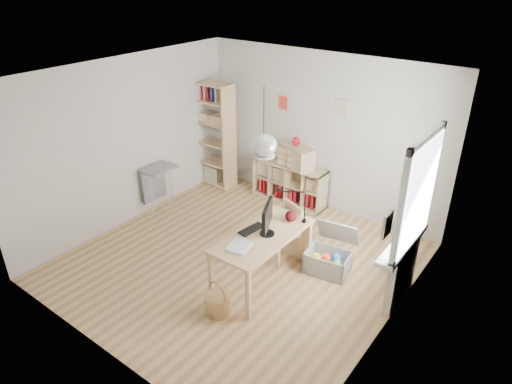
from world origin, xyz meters
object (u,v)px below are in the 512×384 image
Objects in this scene: storage_chest at (330,257)px; monitor at (267,218)px; tall_bookshelf at (213,130)px; desk at (263,240)px; cube_shelf at (290,185)px; drawer_chest at (297,156)px; chair at (285,228)px.

monitor is (-0.57, -0.74, 0.79)m from storage_chest.
tall_bookshelf is 2.62× the size of storage_chest.
monitor is at bearing -135.59° from storage_chest.
cube_shelf is at bearing 114.61° from desk.
monitor reaches higher than desk.
monitor is at bearing -64.15° from cube_shelf.
tall_bookshelf reaches higher than storage_chest.
tall_bookshelf reaches higher than monitor.
cube_shelf is 0.63m from drawer_chest.
drawer_chest is (1.71, 0.24, -0.18)m from tall_bookshelf.
desk is 3.27m from tall_bookshelf.
chair is at bearing 75.77° from monitor.
monitor is at bearing 40.72° from desk.
cube_shelf is 2.54m from monitor.
cube_shelf is at bearing 129.97° from storage_chest.
desk is 0.75× the size of tall_bookshelf.
chair is 1.12× the size of storage_chest.
drawer_chest is (-1.48, 1.41, 0.70)m from storage_chest.
tall_bookshelf is at bearing 174.31° from chair.
cube_shelf is 1.84× the size of storage_chest.
cube_shelf is 1.77m from tall_bookshelf.
monitor reaches higher than storage_chest.
cube_shelf is (-1.02, 2.23, -0.36)m from desk.
desk is 2.24× the size of drawer_chest.
desk is 1.09m from storage_chest.
storage_chest is (1.63, -1.45, -0.09)m from cube_shelf.
chair is 1.80× the size of monitor.
desk is 1.97× the size of storage_chest.
tall_bookshelf reaches higher than chair.
tall_bookshelf is at bearing -150.42° from drawer_chest.
chair reaches higher than cube_shelf.
monitor is (0.11, -0.62, 0.51)m from chair.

